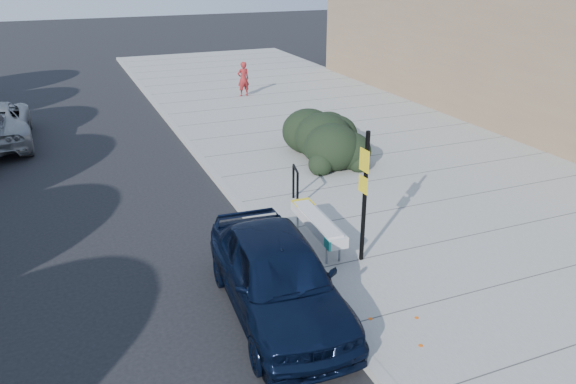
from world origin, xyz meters
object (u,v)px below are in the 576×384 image
object	(u,v)px
bench	(318,223)
bike_rack	(295,182)
sign_post	(364,190)
pedestrian	(243,79)
sedan_navy	(278,275)

from	to	relation	value
bench	bike_rack	xyz separation A→B (m)	(0.49, 2.42, 0.05)
sign_post	pedestrian	bearing A→B (deg)	77.71
sign_post	pedestrian	xyz separation A→B (m)	(2.67, 16.07, -0.83)
sedan_navy	bike_rack	bearing A→B (deg)	66.48
sign_post	sedan_navy	size ratio (longest dim) A/B	0.62
bench	sedan_navy	size ratio (longest dim) A/B	0.49
bench	pedestrian	distance (m)	15.42
bench	sedan_navy	xyz separation A→B (m)	(-1.74, -1.93, 0.10)
sedan_navy	bench	bearing A→B (deg)	51.62
bike_rack	sedan_navy	bearing A→B (deg)	-104.07
bike_rack	sedan_navy	size ratio (longest dim) A/B	0.21
bench	bike_rack	bearing A→B (deg)	80.87
bench	pedestrian	world-z (taller)	pedestrian
bench	sign_post	bearing A→B (deg)	-57.74
bench	sign_post	size ratio (longest dim) A/B	0.79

